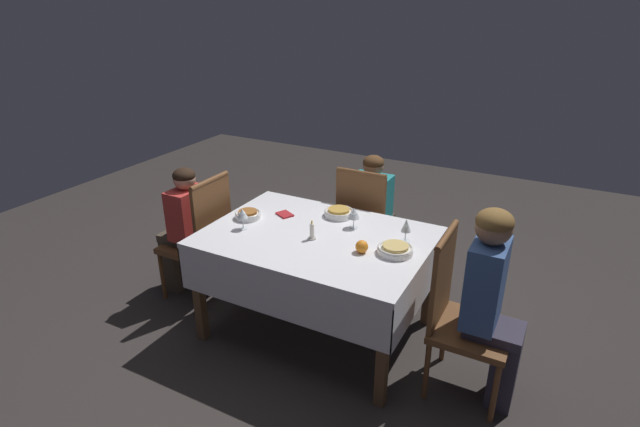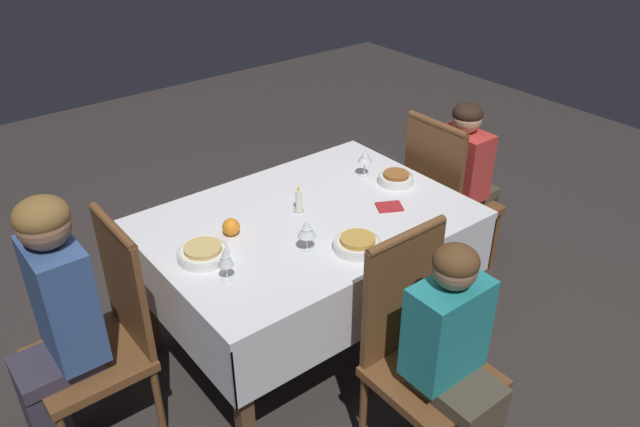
{
  "view_description": "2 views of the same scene",
  "coord_description": "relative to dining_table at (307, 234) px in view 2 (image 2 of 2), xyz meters",
  "views": [
    {
      "loc": [
        1.37,
        -2.54,
        2.16
      ],
      "look_at": [
        0.01,
        0.03,
        0.88
      ],
      "focal_mm": 28.0,
      "sensor_mm": 36.0,
      "label": 1
    },
    {
      "loc": [
        1.46,
        1.95,
        2.2
      ],
      "look_at": [
        -0.01,
        0.08,
        0.79
      ],
      "focal_mm": 35.0,
      "sensor_mm": 36.0,
      "label": 2
    }
  ],
  "objects": [
    {
      "name": "bowl_east",
      "position": [
        0.53,
        -0.0,
        0.12
      ],
      "size": [
        0.22,
        0.22,
        0.06
      ],
      "color": "white",
      "rests_on": "dining_table"
    },
    {
      "name": "bowl_north",
      "position": [
        -0.01,
        0.34,
        0.12
      ],
      "size": [
        0.21,
        0.21,
        0.06
      ],
      "color": "white",
      "rests_on": "dining_table"
    },
    {
      "name": "ground_plane",
      "position": [
        0.0,
        0.0,
        -0.65
      ],
      "size": [
        8.0,
        8.0,
        0.0
      ],
      "primitive_type": "plane",
      "color": "#332D2B"
    },
    {
      "name": "dining_table",
      "position": [
        0.0,
        0.0,
        0.0
      ],
      "size": [
        1.44,
        1.02,
        0.74
      ],
      "color": "silver",
      "rests_on": "ground_plane"
    },
    {
      "name": "bowl_west",
      "position": [
        -0.55,
        0.01,
        0.12
      ],
      "size": [
        0.18,
        0.18,
        0.06
      ],
      "color": "white",
      "rests_on": "dining_table"
    },
    {
      "name": "wine_glass_east",
      "position": [
        0.53,
        0.19,
        0.19
      ],
      "size": [
        0.06,
        0.06,
        0.15
      ],
      "color": "white",
      "rests_on": "dining_table"
    },
    {
      "name": "wine_glass_west",
      "position": [
        -0.48,
        -0.14,
        0.2
      ],
      "size": [
        0.07,
        0.07,
        0.14
      ],
      "color": "white",
      "rests_on": "dining_table"
    },
    {
      "name": "wine_glass_north",
      "position": [
        0.16,
        0.21,
        0.19
      ],
      "size": [
        0.08,
        0.08,
        0.14
      ],
      "color": "white",
      "rests_on": "dining_table"
    },
    {
      "name": "person_adult_denim",
      "position": [
        1.13,
        -0.09,
        0.01
      ],
      "size": [
        0.34,
        0.3,
        1.17
      ],
      "rotation": [
        0.0,
        0.0,
        1.57
      ],
      "color": "#383342",
      "rests_on": "ground_plane"
    },
    {
      "name": "chair_east",
      "position": [
        0.96,
        -0.09,
        -0.13
      ],
      "size": [
        0.43,
        0.43,
        0.99
      ],
      "rotation": [
        0.0,
        0.0,
        1.57
      ],
      "color": "brown",
      "rests_on": "ground_plane"
    },
    {
      "name": "candle_centerpiece",
      "position": [
        -0.0,
        -0.06,
        0.14
      ],
      "size": [
        0.05,
        0.05,
        0.13
      ],
      "color": "beige",
      "rests_on": "dining_table"
    },
    {
      "name": "napkin_red_folded",
      "position": [
        -0.35,
        0.17,
        0.1
      ],
      "size": [
        0.14,
        0.13,
        0.01
      ],
      "rotation": [
        0.0,
        0.0,
        -0.48
      ],
      "color": "#AD2328",
      "rests_on": "dining_table"
    },
    {
      "name": "orange_fruit",
      "position": [
        0.35,
        -0.08,
        0.13
      ],
      "size": [
        0.08,
        0.08,
        0.08
      ],
      "primitive_type": "sphere",
      "color": "orange",
      "rests_on": "dining_table"
    },
    {
      "name": "person_child_red",
      "position": [
        -1.14,
        -0.01,
        -0.08
      ],
      "size": [
        0.33,
        0.3,
        1.03
      ],
      "rotation": [
        0.0,
        0.0,
        -1.57
      ],
      "color": "#4C4233",
      "rests_on": "ground_plane"
    },
    {
      "name": "chair_north",
      "position": [
        0.02,
        0.76,
        -0.13
      ],
      "size": [
        0.43,
        0.43,
        0.99
      ],
      "rotation": [
        0.0,
        0.0,
        3.14
      ],
      "color": "brown",
      "rests_on": "ground_plane"
    },
    {
      "name": "person_child_teal",
      "position": [
        0.02,
        0.93,
        -0.08
      ],
      "size": [
        0.3,
        0.33,
        1.04
      ],
      "rotation": [
        0.0,
        0.0,
        3.14
      ],
      "color": "#4C4233",
      "rests_on": "ground_plane"
    },
    {
      "name": "chair_west",
      "position": [
        -0.96,
        -0.01,
        -0.13
      ],
      "size": [
        0.43,
        0.43,
        0.99
      ],
      "rotation": [
        0.0,
        0.0,
        -1.57
      ],
      "color": "brown",
      "rests_on": "ground_plane"
    }
  ]
}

